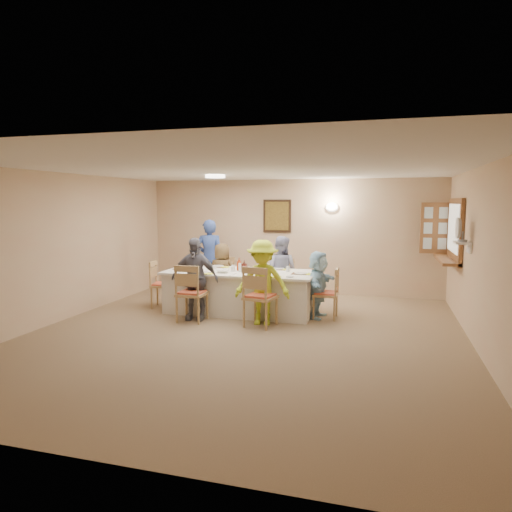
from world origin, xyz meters
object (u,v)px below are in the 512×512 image
(caregiver, at_px, (210,258))
(diner_back_right, at_px, (281,271))
(diner_front_right, at_px, (262,282))
(chair_back_right, at_px, (282,282))
(serving_hatch, at_px, (455,231))
(dining_table, at_px, (240,292))
(chair_front_right, at_px, (260,296))
(diner_right_end, at_px, (318,285))
(chair_left_end, at_px, (163,284))
(condiment_ketchup, at_px, (239,264))
(chair_back_left, at_px, (224,279))
(diner_front_left, at_px, (195,279))
(desk_fan, at_px, (461,233))
(chair_front_left, at_px, (192,292))
(chair_right_end, at_px, (325,293))
(diner_back_left, at_px, (222,273))

(caregiver, bearing_deg, diner_back_right, 150.13)
(diner_front_right, bearing_deg, chair_back_right, 84.72)
(serving_hatch, height_order, dining_table, serving_hatch)
(chair_front_right, bearing_deg, caregiver, -38.58)
(diner_right_end, distance_m, caregiver, 2.73)
(caregiver, bearing_deg, chair_back_right, 154.05)
(serving_hatch, distance_m, caregiver, 4.81)
(chair_left_end, xyz_separation_m, caregiver, (0.50, 1.15, 0.38))
(chair_front_right, height_order, condiment_ketchup, same)
(diner_front_right, xyz_separation_m, condiment_ketchup, (-0.64, 0.74, 0.18))
(chair_back_left, xyz_separation_m, chair_front_right, (1.20, -1.60, 0.05))
(diner_back_right, xyz_separation_m, diner_front_left, (-1.20, -1.36, 0.03))
(chair_back_right, height_order, chair_left_end, chair_back_right)
(diner_front_left, bearing_deg, desk_fan, 0.33)
(serving_hatch, xyz_separation_m, chair_front_left, (-4.31, -1.79, -1.01))
(diner_front_left, bearing_deg, chair_back_left, 86.03)
(diner_back_right, xyz_separation_m, condiment_ketchup, (-0.64, -0.62, 0.20))
(chair_front_right, relative_size, chair_right_end, 1.13)
(desk_fan, distance_m, chair_back_left, 4.50)
(serving_hatch, bearing_deg, chair_right_end, -155.49)
(chair_front_left, bearing_deg, diner_back_right, -129.34)
(chair_left_end, relative_size, diner_right_end, 0.76)
(chair_left_end, distance_m, condiment_ketchup, 1.57)
(desk_fan, relative_size, chair_front_left, 0.30)
(serving_hatch, relative_size, diner_right_end, 1.28)
(desk_fan, xyz_separation_m, caregiver, (-4.65, 1.51, -0.73))
(chair_right_end, bearing_deg, chair_back_left, -109.69)
(chair_back_left, height_order, diner_front_right, diner_front_right)
(diner_front_right, relative_size, condiment_ketchup, 5.77)
(serving_hatch, bearing_deg, chair_back_left, -177.53)
(chair_front_left, bearing_deg, condiment_ketchup, -123.57)
(diner_back_right, bearing_deg, diner_right_end, 149.44)
(desk_fan, xyz_separation_m, chair_front_left, (-4.20, -0.44, -1.06))
(diner_front_left, relative_size, diner_right_end, 1.21)
(chair_back_right, height_order, diner_front_right, diner_front_right)
(chair_right_end, xyz_separation_m, diner_back_left, (-2.15, 0.68, 0.15))
(dining_table, height_order, diner_right_end, diner_right_end)
(diner_back_left, bearing_deg, diner_front_left, 93.75)
(chair_right_end, bearing_deg, dining_table, -89.28)
(diner_front_left, bearing_deg, chair_front_right, -9.68)
(desk_fan, relative_size, chair_back_left, 0.33)
(chair_front_left, height_order, chair_right_end, chair_front_left)
(chair_right_end, relative_size, diner_back_right, 0.65)
(serving_hatch, distance_m, chair_back_right, 3.29)
(desk_fan, height_order, chair_back_right, desk_fan)
(diner_front_right, xyz_separation_m, caregiver, (-1.65, 1.83, 0.12))
(dining_table, relative_size, chair_left_end, 3.04)
(chair_front_right, relative_size, condiment_ketchup, 4.13)
(diner_back_left, bearing_deg, condiment_ketchup, 135.76)
(serving_hatch, distance_m, desk_fan, 1.36)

